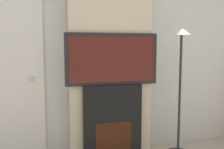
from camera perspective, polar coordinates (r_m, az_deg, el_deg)
wall_back at (r=3.19m, az=-1.70°, el=6.40°), size 6.00×0.06×2.70m
chimney_breast at (r=2.99m, az=-0.83°, el=6.41°), size 0.97×0.35×2.70m
fireplace at (r=2.96m, az=0.01°, el=-11.18°), size 0.68×0.15×0.92m
television at (r=2.83m, az=0.02°, el=3.54°), size 1.06×0.07×0.59m
floor_lamp at (r=3.15m, az=15.39°, el=1.33°), size 0.27×0.27×1.58m
entry_door at (r=3.12m, az=-23.84°, el=-0.38°), size 0.94×0.09×2.02m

